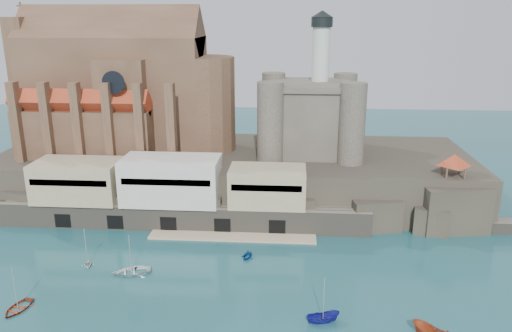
{
  "coord_description": "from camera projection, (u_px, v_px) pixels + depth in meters",
  "views": [
    {
      "loc": [
        12.17,
        -63.68,
        38.31
      ],
      "look_at": [
        5.26,
        32.0,
        9.26
      ],
      "focal_mm": 35.0,
      "sensor_mm": 36.0,
      "label": 1
    }
  ],
  "objects": [
    {
      "name": "ground",
      "position": [
        204.0,
        289.0,
        72.73
      ],
      "size": [
        300.0,
        300.0,
        0.0
      ],
      "primitive_type": "plane",
      "color": "#17474E",
      "rests_on": "ground"
    },
    {
      "name": "promontory",
      "position": [
        234.0,
        175.0,
        108.9
      ],
      "size": [
        100.0,
        36.0,
        10.0
      ],
      "color": "#28241E",
      "rests_on": "ground"
    },
    {
      "name": "castle_keep",
      "position": [
        310.0,
        114.0,
        105.52
      ],
      "size": [
        21.2,
        21.2,
        29.3
      ],
      "color": "#4C463C",
      "rests_on": "promontory"
    },
    {
      "name": "boat_2",
      "position": [
        323.0,
        322.0,
        64.96
      ],
      "size": [
        2.1,
        2.07,
        4.46
      ],
      "primitive_type": "imported",
      "rotation": [
        0.0,
        0.0,
        1.83
      ],
      "color": "navy",
      "rests_on": "ground"
    },
    {
      "name": "pavilion",
      "position": [
        454.0,
        162.0,
        90.96
      ],
      "size": [
        6.4,
        6.4,
        5.4
      ],
      "color": "#4F3524",
      "rests_on": "rock_outcrop"
    },
    {
      "name": "church",
      "position": [
        124.0,
        93.0,
        107.93
      ],
      "size": [
        47.0,
        25.93,
        30.51
      ],
      "color": "#4F3524",
      "rests_on": "promontory"
    },
    {
      "name": "boat_0",
      "position": [
        18.0,
        309.0,
        67.74
      ],
      "size": [
        3.69,
        1.69,
        4.98
      ],
      "primitive_type": "imported",
      "rotation": [
        0.0,
        0.0,
        6.09
      ],
      "color": "maroon",
      "rests_on": "ground"
    },
    {
      "name": "boat_4",
      "position": [
        88.0,
        266.0,
        79.56
      ],
      "size": [
        2.66,
        2.08,
        2.7
      ],
      "primitive_type": "imported",
      "rotation": [
        0.0,
        0.0,
        3.46
      ],
      "color": "silver",
      "rests_on": "ground"
    },
    {
      "name": "rock_outcrop",
      "position": [
        449.0,
        206.0,
        93.34
      ],
      "size": [
        14.5,
        10.5,
        8.7
      ],
      "color": "#28241E",
      "rests_on": "ground"
    },
    {
      "name": "quay",
      "position": [
        171.0,
        194.0,
        93.7
      ],
      "size": [
        70.0,
        12.0,
        13.05
      ],
      "color": "#676052",
      "rests_on": "ground"
    },
    {
      "name": "boat_6",
      "position": [
        132.0,
        273.0,
        77.3
      ],
      "size": [
        2.42,
        4.4,
        5.92
      ],
      "primitive_type": "imported",
      "rotation": [
        0.0,
        0.0,
        5.01
      ],
      "color": "silver",
      "rests_on": "ground"
    },
    {
      "name": "boat_7",
      "position": [
        247.0,
        258.0,
        82.19
      ],
      "size": [
        3.06,
        2.45,
        3.09
      ],
      "primitive_type": "imported",
      "rotation": [
        0.0,
        0.0,
        5.93
      ],
      "color": "navy",
      "rests_on": "ground"
    }
  ]
}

